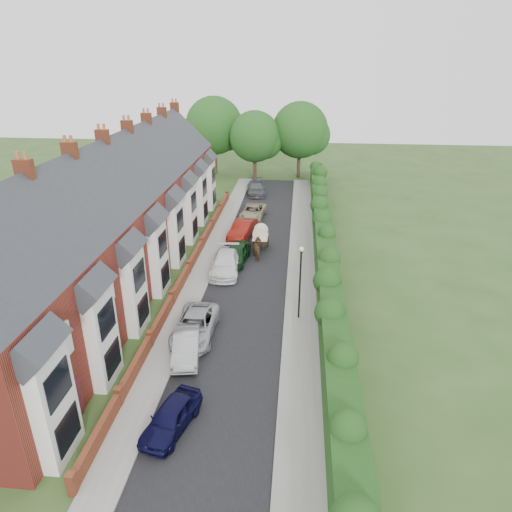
{
  "coord_description": "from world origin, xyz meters",
  "views": [
    {
      "loc": [
        3.05,
        -21.97,
        15.99
      ],
      "look_at": [
        0.11,
        8.98,
        2.2
      ],
      "focal_mm": 32.0,
      "sensor_mm": 36.0,
      "label": 1
    }
  ],
  "objects": [
    {
      "name": "lamppost",
      "position": [
        3.4,
        4.0,
        3.3
      ],
      "size": [
        0.32,
        0.32,
        5.16
      ],
      "color": "black",
      "rests_on": "ground"
    },
    {
      "name": "garden_wall_row",
      "position": [
        -5.35,
        10.0,
        0.46
      ],
      "size": [
        0.35,
        40.35,
        1.1
      ],
      "color": "brown",
      "rests_on": "ground"
    },
    {
      "name": "kerb_house_side",
      "position": [
        -3.55,
        11.0,
        0.07
      ],
      "size": [
        0.18,
        58.0,
        0.13
      ],
      "primitive_type": "cube",
      "color": "gray",
      "rests_on": "ground"
    },
    {
      "name": "car_beige",
      "position": [
        -1.61,
        23.8,
        0.69
      ],
      "size": [
        2.75,
        5.19,
        1.39
      ],
      "primitive_type": "imported",
      "rotation": [
        0.0,
        0.0,
        -0.09
      ],
      "color": "tan",
      "rests_on": "ground"
    },
    {
      "name": "car_red",
      "position": [
        -2.03,
        18.2,
        0.8
      ],
      "size": [
        2.62,
        5.09,
        1.6
      ],
      "primitive_type": "imported",
      "rotation": [
        0.0,
        0.0,
        -0.2
      ],
      "color": "maroon",
      "rests_on": "ground"
    },
    {
      "name": "pavement_house_side",
      "position": [
        -4.35,
        11.0,
        0.06
      ],
      "size": [
        1.7,
        58.0,
        0.12
      ],
      "primitive_type": "cube",
      "color": "gray",
      "rests_on": "ground"
    },
    {
      "name": "terrace_row",
      "position": [
        -10.87,
        9.98,
        4.47
      ],
      "size": [
        9.05,
        40.5,
        11.5
      ],
      "color": "maroon",
      "rests_on": "ground"
    },
    {
      "name": "car_white",
      "position": [
        -2.48,
        10.6,
        0.77
      ],
      "size": [
        2.42,
        5.42,
        1.54
      ],
      "primitive_type": "imported",
      "rotation": [
        0.0,
        0.0,
        0.05
      ],
      "color": "white",
      "rests_on": "ground"
    },
    {
      "name": "car_green",
      "position": [
        -1.86,
        12.6,
        0.76
      ],
      "size": [
        2.25,
        4.62,
        1.52
      ],
      "primitive_type": "imported",
      "rotation": [
        0.0,
        0.0,
        -0.11
      ],
      "color": "black",
      "rests_on": "ground"
    },
    {
      "name": "car_navy",
      "position": [
        -2.38,
        -6.2,
        0.67
      ],
      "size": [
        2.54,
        4.21,
        1.34
      ],
      "primitive_type": "imported",
      "rotation": [
        0.0,
        0.0,
        -0.26
      ],
      "color": "black",
      "rests_on": "ground"
    },
    {
      "name": "road",
      "position": [
        -0.5,
        11.0,
        0.01
      ],
      "size": [
        6.0,
        58.0,
        0.02
      ],
      "primitive_type": "cube",
      "color": "black",
      "rests_on": "ground"
    },
    {
      "name": "car_silver_a",
      "position": [
        -3.0,
        -0.6,
        0.68
      ],
      "size": [
        2.11,
        4.34,
        1.37
      ],
      "primitive_type": "imported",
      "rotation": [
        0.0,
        0.0,
        0.16
      ],
      "color": "#97989C",
      "rests_on": "ground"
    },
    {
      "name": "hedge",
      "position": [
        5.4,
        11.0,
        1.6
      ],
      "size": [
        2.1,
        58.0,
        2.85
      ],
      "color": "black",
      "rests_on": "ground"
    },
    {
      "name": "tree_far_left",
      "position": [
        -2.65,
        40.08,
        5.71
      ],
      "size": [
        7.14,
        6.8,
        9.29
      ],
      "color": "#332316",
      "rests_on": "ground"
    },
    {
      "name": "car_grey",
      "position": [
        -2.18,
        33.0,
        0.75
      ],
      "size": [
        2.83,
        5.41,
        1.5
      ],
      "primitive_type": "imported",
      "rotation": [
        0.0,
        0.0,
        0.15
      ],
      "color": "#4C4E53",
      "rests_on": "ground"
    },
    {
      "name": "tree_far_right",
      "position": [
        3.39,
        42.08,
        6.31
      ],
      "size": [
        7.98,
        7.6,
        10.31
      ],
      "color": "#332316",
      "rests_on": "ground"
    },
    {
      "name": "car_silver_b",
      "position": [
        -2.93,
        1.4,
        0.72
      ],
      "size": [
        2.4,
        5.19,
        1.44
      ],
      "primitive_type": "imported",
      "rotation": [
        0.0,
        0.0,
        -0.0
      ],
      "color": "#A7A9AF",
      "rests_on": "ground"
    },
    {
      "name": "ground",
      "position": [
        0.0,
        0.0,
        0.0
      ],
      "size": [
        140.0,
        140.0,
        0.0
      ],
      "primitive_type": "plane",
      "color": "#2D4C1E",
      "rests_on": "ground"
    },
    {
      "name": "horse",
      "position": [
        -0.12,
        13.55,
        0.82
      ],
      "size": [
        1.44,
        2.12,
        1.64
      ],
      "primitive_type": "imported",
      "rotation": [
        0.0,
        0.0,
        3.45
      ],
      "color": "#50321D",
      "rests_on": "ground"
    },
    {
      "name": "pavement_hedge_side",
      "position": [
        3.6,
        11.0,
        0.06
      ],
      "size": [
        2.2,
        58.0,
        0.12
      ],
      "primitive_type": "cube",
      "color": "gray",
      "rests_on": "ground"
    },
    {
      "name": "horse_cart",
      "position": [
        -0.12,
        15.65,
        1.26
      ],
      "size": [
        1.38,
        3.05,
        2.2
      ],
      "color": "black",
      "rests_on": "ground"
    },
    {
      "name": "tree_far_back",
      "position": [
        -8.59,
        43.08,
        6.62
      ],
      "size": [
        8.4,
        8.0,
        10.82
      ],
      "color": "#332316",
      "rests_on": "ground"
    },
    {
      "name": "kerb_hedge_side",
      "position": [
        2.55,
        11.0,
        0.07
      ],
      "size": [
        0.18,
        58.0,
        0.13
      ],
      "primitive_type": "cube",
      "color": "gray",
      "rests_on": "ground"
    }
  ]
}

